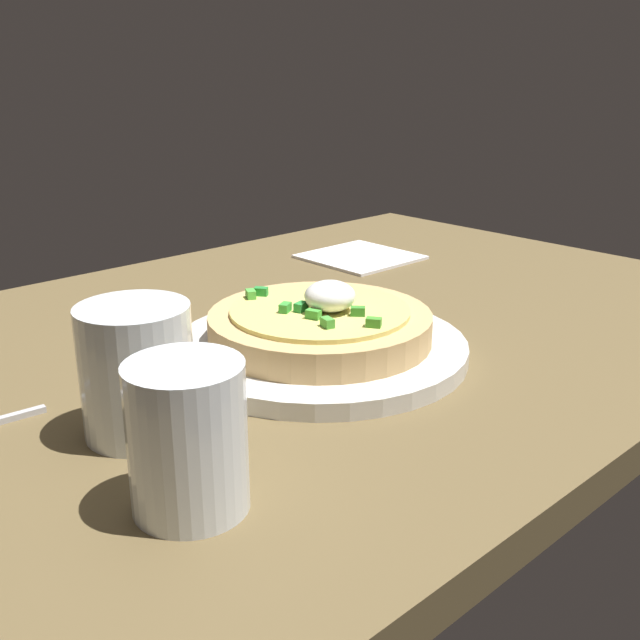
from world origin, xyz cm
name	(u,v)px	position (x,y,z in cm)	size (l,w,h in cm)	color
dining_table	(326,335)	(0.00, 0.00, 1.58)	(98.70, 69.56, 3.16)	brown
plate	(320,348)	(-7.36, -6.81, 3.95)	(27.29, 27.29, 1.58)	silver
pizza	(320,324)	(-7.35, -6.85, 6.38)	(20.58, 20.58, 5.88)	tan
cup_near	(188,443)	(-30.23, -19.47, 7.58)	(7.26, 7.26, 9.53)	silver
cup_far	(138,378)	(-27.31, -8.67, 7.53)	(8.19, 8.19, 9.84)	silver
napkin	(360,257)	(21.73, 15.90, 3.36)	(13.54, 13.54, 0.40)	white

